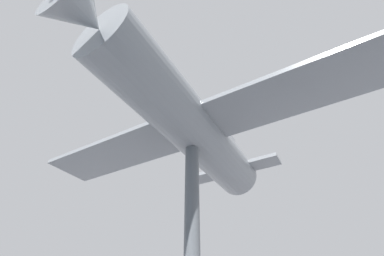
% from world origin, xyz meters
% --- Properties ---
extents(support_pylon_central, '(0.50, 0.50, 6.59)m').
position_xyz_m(support_pylon_central, '(0.00, 0.00, 3.29)').
color(support_pylon_central, slate).
rests_on(support_pylon_central, ground_plane).
extents(suspended_airplane, '(15.00, 11.71, 3.41)m').
position_xyz_m(suspended_airplane, '(0.01, 0.28, 7.62)').
color(suspended_airplane, '#93999E').
rests_on(suspended_airplane, support_pylon_central).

